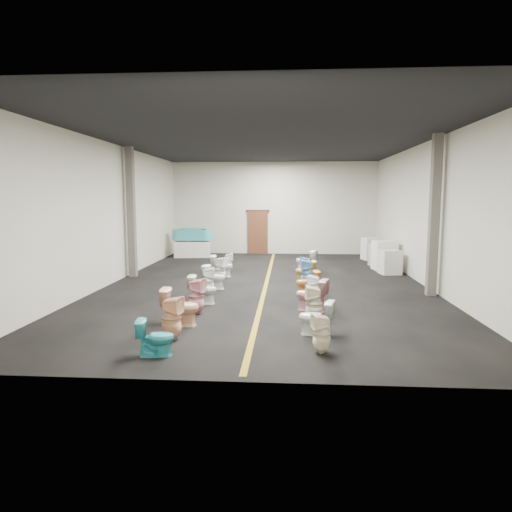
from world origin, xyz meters
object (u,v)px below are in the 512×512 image
at_px(appliance_crate_d, 371,249).
at_px(toilet_right_7, 306,271).
at_px(toilet_left_2, 180,307).
at_px(appliance_crate_b, 384,255).
at_px(toilet_left_1, 172,318).
at_px(toilet_right_5, 308,282).
at_px(toilet_left_6, 215,277).
at_px(toilet_right_0, 322,334).
at_px(toilet_right_4, 315,289).
at_px(bathtub, 192,234).
at_px(display_table, 193,249).
at_px(toilet_right_3, 312,295).
at_px(toilet_right_8, 305,267).
at_px(toilet_right_9, 306,261).
at_px(toilet_right_1, 316,318).
at_px(toilet_left_9, 228,263).
at_px(toilet_right_6, 307,273).
at_px(toilet_left_7, 220,270).
at_px(toilet_left_3, 196,296).
at_px(toilet_left_4, 203,289).
at_px(toilet_left_0, 156,338).
at_px(appliance_crate_c, 377,255).
at_px(toilet_right_2, 314,304).
at_px(appliance_crate_a, 390,262).
at_px(toilet_left_8, 222,266).
at_px(toilet_left_5, 208,281).

xyz_separation_m(appliance_crate_d, toilet_right_7, (-3.11, -5.53, -0.14)).
bearing_deg(toilet_left_2, appliance_crate_b, -38.82).
bearing_deg(toilet_left_1, toilet_right_5, -20.57).
bearing_deg(toilet_right_5, toilet_left_6, -113.39).
bearing_deg(toilet_right_7, toilet_left_2, -27.05).
xyz_separation_m(toilet_right_0, toilet_right_4, (0.11, 4.02, 0.01)).
relative_size(bathtub, appliance_crate_b, 1.66).
relative_size(display_table, toilet_right_3, 2.06).
distance_m(toilet_right_8, toilet_right_9, 1.04).
bearing_deg(toilet_right_1, toilet_right_9, -165.69).
bearing_deg(toilet_right_4, toilet_left_9, -130.44).
xyz_separation_m(toilet_right_6, toilet_right_7, (-0.01, 0.96, -0.08)).
bearing_deg(toilet_right_7, appliance_crate_b, 131.52).
height_order(toilet_left_6, toilet_left_7, toilet_left_7).
distance_m(toilet_left_3, toilet_left_4, 1.08).
distance_m(bathtub, toilet_right_6, 8.59).
distance_m(toilet_left_6, toilet_right_0, 6.32).
distance_m(toilet_left_0, toilet_right_7, 7.98).
bearing_deg(toilet_left_1, toilet_left_2, 15.59).
xyz_separation_m(appliance_crate_b, toilet_right_7, (-3.11, -2.68, -0.21)).
bearing_deg(appliance_crate_c, toilet_left_2, -122.28).
bearing_deg(toilet_left_0, toilet_left_2, -7.80).
xyz_separation_m(display_table, toilet_right_4, (5.17, -9.02, -0.00)).
bearing_deg(toilet_left_0, toilet_right_5, -36.33).
height_order(toilet_left_7, toilet_right_4, toilet_left_7).
bearing_deg(toilet_left_9, bathtub, 14.18).
relative_size(appliance_crate_d, toilet_right_4, 1.35).
relative_size(toilet_left_1, toilet_right_6, 1.00).
relative_size(toilet_left_9, toilet_right_6, 0.83).
height_order(toilet_right_5, toilet_right_8, same).
relative_size(appliance_crate_c, toilet_right_8, 1.18).
height_order(toilet_left_0, toilet_right_8, toilet_right_8).
bearing_deg(toilet_left_7, toilet_right_3, -117.81).
height_order(toilet_left_0, toilet_right_5, toilet_right_5).
height_order(toilet_right_5, toilet_right_7, toilet_right_7).
bearing_deg(toilet_right_2, appliance_crate_a, 150.25).
bearing_deg(toilet_left_0, display_table, 0.87).
height_order(toilet_left_0, toilet_right_1, toilet_right_1).
xyz_separation_m(toilet_left_0, toilet_right_7, (2.90, 7.43, 0.02)).
height_order(toilet_left_9, toilet_right_5, toilet_left_9).
height_order(toilet_left_1, toilet_left_9, toilet_left_1).
relative_size(toilet_left_8, toilet_right_7, 1.10).
relative_size(toilet_left_2, toilet_left_5, 1.02).
relative_size(toilet_left_6, toilet_right_8, 1.06).
height_order(toilet_left_4, toilet_right_0, toilet_left_4).
distance_m(bathtub, toilet_right_4, 10.42).
bearing_deg(toilet_left_0, toilet_left_5, -8.75).
relative_size(toilet_left_0, toilet_left_9, 0.92).
bearing_deg(appliance_crate_a, toilet_left_5, -145.60).
distance_m(toilet_left_5, toilet_right_2, 3.87).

